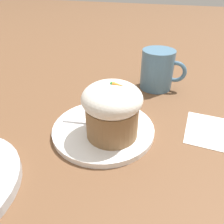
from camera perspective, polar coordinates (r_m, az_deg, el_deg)
The scene contains 6 objects.
ground_plane at distance 0.44m, azimuth -2.23°, elevation -5.04°, with size 4.00×4.00×0.00m, color brown.
dessert_plate at distance 0.44m, azimuth -2.25°, elevation -4.45°, with size 0.20×0.20×0.01m.
carrot_cake at distance 0.38m, azimuth 0.00°, elevation 0.78°, with size 0.11×0.11×0.11m.
spoon at distance 0.43m, azimuth -2.87°, elevation -3.34°, with size 0.12×0.04×0.01m.
coffee_cup at distance 0.60m, azimuth 11.87°, elevation 10.77°, with size 0.12×0.08×0.10m.
paper_napkin at distance 0.48m, azimuth 26.64°, elevation -4.95°, with size 0.14×0.12×0.00m.
Camera 1 is at (0.12, -0.32, 0.27)m, focal length 35.00 mm.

